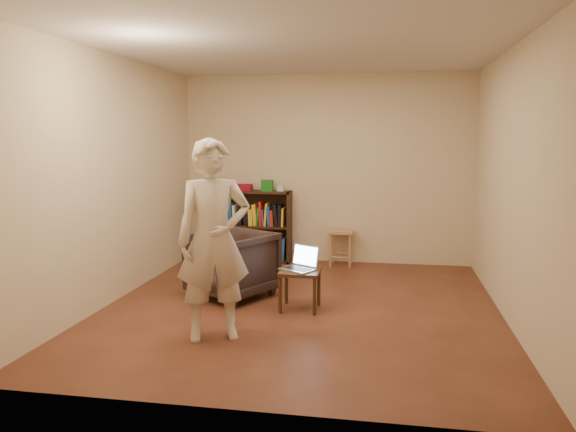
% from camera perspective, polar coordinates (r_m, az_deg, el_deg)
% --- Properties ---
extents(floor, '(4.50, 4.50, 0.00)m').
position_cam_1_polar(floor, '(5.87, 1.29, -9.27)').
color(floor, '#4C2518').
rests_on(floor, ground).
extents(ceiling, '(4.50, 4.50, 0.00)m').
position_cam_1_polar(ceiling, '(5.67, 1.38, 16.71)').
color(ceiling, silver).
rests_on(ceiling, wall_back).
extents(wall_back, '(4.00, 0.00, 4.00)m').
position_cam_1_polar(wall_back, '(7.85, 3.86, 4.74)').
color(wall_back, beige).
rests_on(wall_back, floor).
extents(wall_left, '(0.00, 4.50, 4.50)m').
position_cam_1_polar(wall_left, '(6.25, -17.14, 3.59)').
color(wall_left, beige).
rests_on(wall_left, floor).
extents(wall_right, '(0.00, 4.50, 4.50)m').
position_cam_1_polar(wall_right, '(5.67, 21.75, 2.97)').
color(wall_right, beige).
rests_on(wall_right, floor).
extents(bookshelf, '(1.20, 0.30, 1.00)m').
position_cam_1_polar(bookshelf, '(7.98, -3.98, -1.42)').
color(bookshelf, black).
rests_on(bookshelf, floor).
extents(box_yellow, '(0.22, 0.18, 0.16)m').
position_cam_1_polar(box_yellow, '(7.96, -6.84, 3.18)').
color(box_yellow, yellow).
rests_on(box_yellow, bookshelf).
extents(red_cloth, '(0.29, 0.22, 0.09)m').
position_cam_1_polar(red_cloth, '(7.90, -4.67, 2.90)').
color(red_cloth, maroon).
rests_on(red_cloth, bookshelf).
extents(box_green, '(0.17, 0.17, 0.16)m').
position_cam_1_polar(box_green, '(7.80, -2.12, 3.10)').
color(box_green, '#1C6B1F').
rests_on(box_green, bookshelf).
extents(box_white, '(0.10, 0.10, 0.07)m').
position_cam_1_polar(box_white, '(7.82, -0.74, 2.81)').
color(box_white, silver).
rests_on(box_white, bookshelf).
extents(stool, '(0.33, 0.33, 0.48)m').
position_cam_1_polar(stool, '(7.71, 5.41, -2.14)').
color(stool, tan).
rests_on(stool, floor).
extents(armchair, '(1.06, 1.07, 0.73)m').
position_cam_1_polar(armchair, '(6.20, -5.73, -4.90)').
color(armchair, '#2C201D').
rests_on(armchair, floor).
extents(side_table, '(0.40, 0.40, 0.41)m').
position_cam_1_polar(side_table, '(5.72, 1.23, -6.19)').
color(side_table, '#331F11').
rests_on(side_table, floor).
extents(laptop, '(0.42, 0.40, 0.25)m').
position_cam_1_polar(laptop, '(5.73, 1.29, -4.87)').
color(laptop, '#B9BABE').
rests_on(laptop, side_table).
extents(person, '(0.75, 0.64, 1.74)m').
position_cam_1_polar(person, '(4.84, -7.55, -2.44)').
color(person, beige).
rests_on(person, floor).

